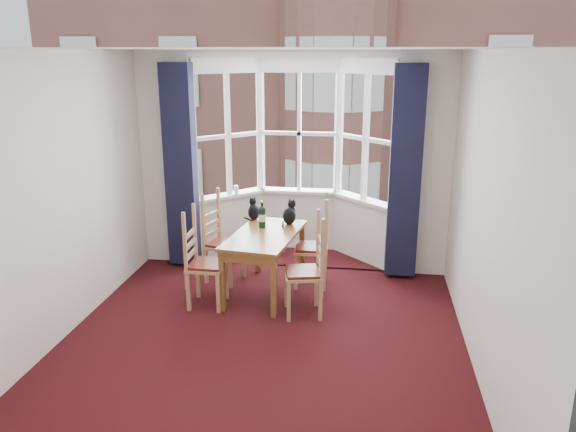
% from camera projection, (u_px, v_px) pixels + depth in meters
% --- Properties ---
extents(floor, '(4.50, 4.50, 0.00)m').
position_uv_depth(floor, '(260.00, 349.00, 5.44)').
color(floor, black).
rests_on(floor, ground).
extents(ceiling, '(4.50, 4.50, 0.00)m').
position_uv_depth(ceiling, '(255.00, 49.00, 4.65)').
color(ceiling, white).
rests_on(ceiling, floor).
extents(wall_left, '(0.00, 4.50, 4.50)m').
position_uv_depth(wall_left, '(51.00, 203.00, 5.32)').
color(wall_left, silver).
rests_on(wall_left, floor).
extents(wall_right, '(0.00, 4.50, 4.50)m').
position_uv_depth(wall_right, '(488.00, 220.00, 4.77)').
color(wall_right, silver).
rests_on(wall_right, floor).
extents(wall_near, '(4.00, 0.00, 4.00)m').
position_uv_depth(wall_near, '(172.00, 328.00, 2.91)').
color(wall_near, silver).
rests_on(wall_near, floor).
extents(wall_back_pier_left, '(0.70, 0.12, 2.80)m').
position_uv_depth(wall_back_pier_left, '(168.00, 160.00, 7.41)').
color(wall_back_pier_left, silver).
rests_on(wall_back_pier_left, floor).
extents(wall_back_pier_right, '(0.70, 0.12, 2.80)m').
position_uv_depth(wall_back_pier_right, '(423.00, 167.00, 6.95)').
color(wall_back_pier_right, silver).
rests_on(wall_back_pier_right, floor).
extents(bay_window, '(2.76, 0.94, 2.80)m').
position_uv_depth(bay_window, '(297.00, 156.00, 7.66)').
color(bay_window, white).
rests_on(bay_window, floor).
extents(curtain_left, '(0.38, 0.22, 2.60)m').
position_uv_depth(curtain_left, '(181.00, 167.00, 7.22)').
color(curtain_left, black).
rests_on(curtain_left, floor).
extents(curtain_right, '(0.38, 0.22, 2.60)m').
position_uv_depth(curtain_right, '(405.00, 173.00, 6.83)').
color(curtain_right, black).
rests_on(curtain_right, floor).
extents(dining_table, '(0.86, 1.38, 0.74)m').
position_uv_depth(dining_table, '(265.00, 242.00, 6.55)').
color(dining_table, brown).
rests_on(dining_table, floor).
extents(chair_left_near, '(0.40, 0.42, 0.92)m').
position_uv_depth(chair_left_near, '(199.00, 265.00, 6.29)').
color(chair_left_near, '#AF8155').
rests_on(chair_left_near, floor).
extents(chair_left_far, '(0.50, 0.51, 0.92)m').
position_uv_depth(chair_left_far, '(218.00, 244.00, 6.99)').
color(chair_left_far, '#AF8155').
rests_on(chair_left_far, floor).
extents(chair_right_near, '(0.48, 0.50, 0.92)m').
position_uv_depth(chair_right_near, '(311.00, 273.00, 6.06)').
color(chair_right_near, '#AF8155').
rests_on(chair_right_near, floor).
extents(chair_right_far, '(0.43, 0.45, 0.92)m').
position_uv_depth(chair_right_far, '(318.00, 249.00, 6.82)').
color(chair_right_far, '#AF8155').
rests_on(chair_right_far, floor).
extents(cat_left, '(0.21, 0.24, 0.28)m').
position_uv_depth(cat_left, '(254.00, 211.00, 7.05)').
color(cat_left, black).
rests_on(cat_left, dining_table).
extents(cat_right, '(0.21, 0.26, 0.31)m').
position_uv_depth(cat_right, '(290.00, 215.00, 6.85)').
color(cat_right, black).
rests_on(cat_right, dining_table).
extents(wine_bottle, '(0.08, 0.08, 0.33)m').
position_uv_depth(wine_bottle, '(262.00, 216.00, 6.70)').
color(wine_bottle, black).
rests_on(wine_bottle, dining_table).
extents(candle_tall, '(0.06, 0.06, 0.13)m').
position_uv_depth(candle_tall, '(236.00, 190.00, 7.76)').
color(candle_tall, white).
rests_on(candle_tall, bay_window).
extents(street, '(80.00, 80.00, 0.00)m').
position_uv_depth(street, '(353.00, 186.00, 37.75)').
color(street, '#333335').
rests_on(street, ground).
extents(tenement_building, '(18.40, 7.80, 15.20)m').
position_uv_depth(tenement_building, '(342.00, 88.00, 18.29)').
color(tenement_building, '#8F5449').
rests_on(tenement_building, street).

